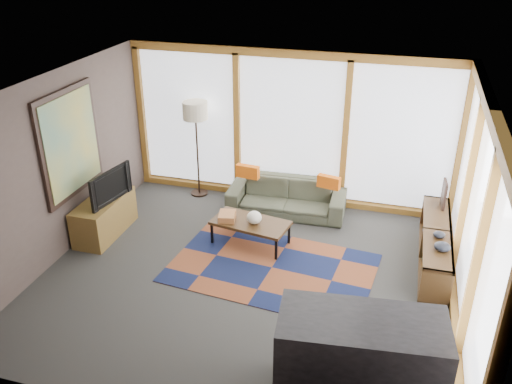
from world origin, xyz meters
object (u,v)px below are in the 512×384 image
(television, at_px, (106,185))
(floor_lamp, at_px, (197,149))
(coffee_table, at_px, (251,233))
(tv_console, at_px, (104,217))
(bar_counter, at_px, (359,362))
(bookshelf, at_px, (435,246))
(sofa, at_px, (287,197))

(television, bearing_deg, floor_lamp, -15.21)
(coffee_table, bearing_deg, tv_console, -171.68)
(bar_counter, bearing_deg, bookshelf, 68.59)
(coffee_table, bearing_deg, floor_lamp, 134.92)
(sofa, xyz_separation_m, bookshelf, (2.35, -0.87, -0.02))
(television, relative_size, bar_counter, 0.55)
(television, bearing_deg, coffee_table, -71.72)
(floor_lamp, relative_size, television, 1.94)
(floor_lamp, height_order, tv_console, floor_lamp)
(tv_console, xyz_separation_m, bar_counter, (4.12, -2.26, 0.21))
(coffee_table, distance_m, bookshelf, 2.65)
(floor_lamp, bearing_deg, bar_counter, -50.70)
(sofa, distance_m, floor_lamp, 1.76)
(floor_lamp, xyz_separation_m, coffee_table, (1.36, -1.36, -0.66))
(coffee_table, height_order, television, television)
(floor_lamp, relative_size, tv_console, 1.46)
(tv_console, distance_m, television, 0.55)
(coffee_table, distance_m, tv_console, 2.27)
(floor_lamp, xyz_separation_m, bookshelf, (4.00, -1.11, -0.59))
(tv_console, bearing_deg, sofa, 29.70)
(coffee_table, height_order, bar_counter, bar_counter)
(bookshelf, relative_size, bar_counter, 1.32)
(coffee_table, bearing_deg, television, -171.86)
(floor_lamp, height_order, television, floor_lamp)
(floor_lamp, relative_size, bookshelf, 0.81)
(floor_lamp, relative_size, bar_counter, 1.07)
(coffee_table, bearing_deg, bar_counter, -54.08)
(floor_lamp, distance_m, coffee_table, 2.04)
(sofa, bearing_deg, coffee_table, -106.88)
(floor_lamp, bearing_deg, tv_console, -117.70)
(tv_console, xyz_separation_m, television, (0.10, 0.02, 0.54))
(tv_console, height_order, bar_counter, bar_counter)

